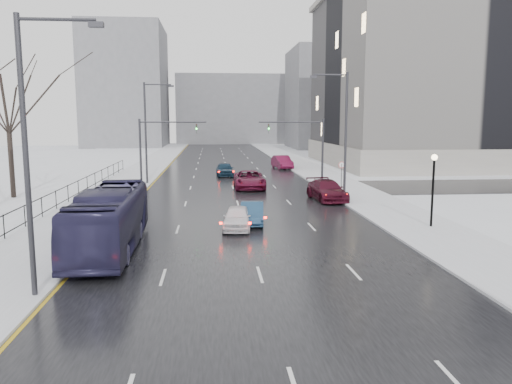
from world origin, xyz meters
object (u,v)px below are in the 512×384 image
object	(u,v)px
mast_signal_left	(152,145)
sedan_right_distant	(282,162)
lamppost_r_mid	(433,180)
mast_signal_right	(311,145)
streetlight_l_far	(148,128)
bus	(110,219)
streetlight_l_near	(32,144)
sedan_center_near	(237,218)
streetlight_r_mid	(343,130)
no_uturn_sign	(342,168)
tree_park_e	(14,199)
sedan_right_cross	(249,180)
sedan_center_far	(225,169)
sedan_right_near	(252,213)
sedan_right_far	(327,190)

from	to	relation	value
mast_signal_left	sedan_right_distant	xyz separation A→B (m)	(14.53, 18.52, -3.21)
lamppost_r_mid	mast_signal_right	world-z (taller)	mast_signal_right
streetlight_l_far	mast_signal_left	world-z (taller)	streetlight_l_far
bus	lamppost_r_mid	bearing A→B (deg)	9.03
streetlight_l_near	mast_signal_right	bearing A→B (deg)	61.04
sedan_right_distant	streetlight_l_far	bearing A→B (deg)	-143.62
mast_signal_right	sedan_center_near	xyz separation A→B (m)	(-7.83, -17.20, -3.39)
streetlight_l_near	bus	xyz separation A→B (m)	(1.17, 6.69, -4.05)
streetlight_r_mid	mast_signal_right	size ratio (longest dim) A/B	1.54
no_uturn_sign	sedan_center_near	world-z (taller)	no_uturn_sign
mast_signal_right	tree_park_e	bearing A→B (deg)	-171.10
sedan_right_cross	lamppost_r_mid	bearing A→B (deg)	-61.85
bus	sedan_center_near	xyz separation A→B (m)	(6.50, 4.11, -0.85)
streetlight_r_mid	sedan_right_cross	world-z (taller)	streetlight_r_mid
streetlight_r_mid	sedan_center_near	xyz separation A→B (m)	(-8.67, -9.21, -4.90)
bus	sedan_right_cross	bearing A→B (deg)	66.84
tree_park_e	sedan_center_near	distance (m)	22.09
lamppost_r_mid	sedan_right_cross	world-z (taller)	lamppost_r_mid
tree_park_e	mast_signal_left	size ratio (longest dim) A/B	2.08
no_uturn_sign	sedan_center_far	xyz separation A→B (m)	(-9.70, 14.52, -1.48)
sedan_center_near	streetlight_r_mid	bearing A→B (deg)	52.72
tree_park_e	sedan_right_near	world-z (taller)	tree_park_e
mast_signal_left	sedan_right_cross	world-z (taller)	mast_signal_left
streetlight_r_mid	sedan_right_cross	xyz separation A→B (m)	(-6.65, 8.03, -4.74)
tree_park_e	no_uturn_sign	size ratio (longest dim) A/B	5.00
streetlight_l_near	sedan_right_distant	xyz separation A→B (m)	(15.37, 46.52, -4.72)
lamppost_r_mid	sedan_right_cross	xyz separation A→B (m)	(-9.48, 18.03, -2.06)
streetlight_l_far	bus	bearing A→B (deg)	-87.36
mast_signal_left	sedan_right_far	size ratio (longest dim) A/B	1.18
mast_signal_right	sedan_right_near	bearing A→B (deg)	-113.45
streetlight_l_far	sedan_right_cross	size ratio (longest dim) A/B	1.65
tree_park_e	sedan_center_near	size ratio (longest dim) A/B	3.39
streetlight_l_near	sedan_right_cross	size ratio (longest dim) A/B	1.65
streetlight_l_near	sedan_right_near	xyz separation A→B (m)	(8.67, 12.26, -4.91)
streetlight_l_far	sedan_right_near	distance (m)	22.11
mast_signal_left	sedan_center_far	size ratio (longest dim) A/B	1.41
sedan_center_near	sedan_right_distant	distance (m)	36.55
streetlight_l_near	mast_signal_left	world-z (taller)	streetlight_l_near
sedan_right_far	sedan_right_distant	bearing A→B (deg)	84.51
lamppost_r_mid	sedan_center_far	world-z (taller)	lamppost_r_mid
sedan_center_near	sedan_center_far	size ratio (longest dim) A/B	0.87
mast_signal_right	sedan_center_far	world-z (taller)	mast_signal_right
sedan_right_cross	sedan_right_distant	distance (m)	19.34
streetlight_l_far	no_uturn_sign	bearing A→B (deg)	-24.73
mast_signal_right	no_uturn_sign	distance (m)	4.77
mast_signal_right	mast_signal_left	xyz separation A→B (m)	(-14.65, 0.00, 0.00)
streetlight_l_near	mast_signal_left	xyz separation A→B (m)	(0.84, 28.00, -1.51)
mast_signal_right	mast_signal_left	bearing A→B (deg)	180.00
mast_signal_right	no_uturn_sign	world-z (taller)	mast_signal_right
mast_signal_right	sedan_center_far	bearing A→B (deg)	126.64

